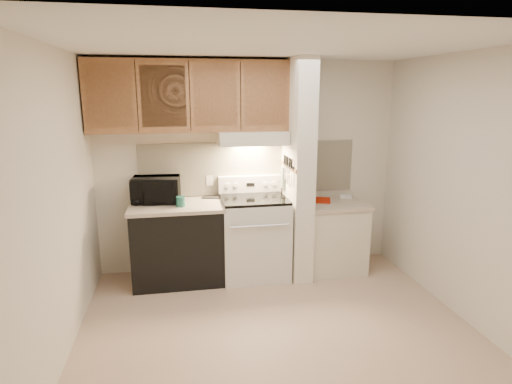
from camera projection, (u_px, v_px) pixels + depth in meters
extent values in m
plane|color=tan|center=(276.00, 325.00, 4.01)|extent=(3.60, 3.60, 0.00)
plane|color=white|center=(279.00, 45.00, 3.44)|extent=(3.60, 3.60, 0.00)
cube|color=beige|center=(249.00, 167.00, 5.16)|extent=(3.60, 2.50, 0.02)
cube|color=beige|center=(58.00, 206.00, 3.41)|extent=(0.02, 3.00, 2.50)
cube|color=beige|center=(463.00, 188.00, 4.04)|extent=(0.02, 3.00, 2.50)
cube|color=#FDF3CD|center=(249.00, 168.00, 5.15)|extent=(2.60, 0.02, 0.63)
cube|color=silver|center=(254.00, 238.00, 5.01)|extent=(0.76, 0.65, 0.92)
cube|color=black|center=(259.00, 244.00, 4.70)|extent=(0.50, 0.01, 0.30)
cylinder|color=silver|center=(260.00, 226.00, 4.61)|extent=(0.65, 0.02, 0.02)
cube|color=black|center=(254.00, 199.00, 4.90)|extent=(0.74, 0.64, 0.03)
cube|color=silver|center=(250.00, 184.00, 5.15)|extent=(0.76, 0.08, 0.20)
cube|color=black|center=(250.00, 185.00, 5.11)|extent=(0.10, 0.01, 0.04)
cylinder|color=silver|center=(227.00, 186.00, 5.06)|extent=(0.05, 0.02, 0.05)
cylinder|color=silver|center=(236.00, 185.00, 5.07)|extent=(0.05, 0.02, 0.05)
cylinder|color=silver|center=(265.00, 184.00, 5.14)|extent=(0.05, 0.02, 0.05)
cylinder|color=silver|center=(273.00, 184.00, 5.15)|extent=(0.05, 0.02, 0.05)
cube|color=black|center=(178.00, 244.00, 4.87)|extent=(1.00, 0.63, 0.87)
cube|color=#BBA993|center=(176.00, 206.00, 4.77)|extent=(1.04, 0.67, 0.04)
cube|color=black|center=(211.00, 198.00, 5.02)|extent=(0.22, 0.12, 0.01)
cylinder|color=#1E5D4F|center=(181.00, 201.00, 4.66)|extent=(0.11, 0.11, 0.11)
cube|color=beige|center=(210.00, 181.00, 5.09)|extent=(0.08, 0.01, 0.12)
imported|color=black|center=(156.00, 190.00, 4.83)|extent=(0.55, 0.40, 0.29)
cube|color=white|center=(298.00, 170.00, 4.91)|extent=(0.22, 0.70, 2.50)
cube|color=#99643B|center=(288.00, 166.00, 4.88)|extent=(0.01, 0.70, 0.04)
cube|color=black|center=(289.00, 165.00, 4.83)|extent=(0.02, 0.42, 0.04)
cube|color=silver|center=(291.00, 177.00, 4.68)|extent=(0.01, 0.03, 0.16)
cylinder|color=black|center=(292.00, 164.00, 4.65)|extent=(0.02, 0.02, 0.10)
cube|color=silver|center=(289.00, 176.00, 4.79)|extent=(0.01, 0.04, 0.18)
cylinder|color=black|center=(290.00, 162.00, 4.73)|extent=(0.02, 0.02, 0.10)
cube|color=silver|center=(287.00, 176.00, 4.86)|extent=(0.01, 0.04, 0.20)
cylinder|color=black|center=(288.00, 161.00, 4.82)|extent=(0.02, 0.02, 0.10)
cube|color=silver|center=(286.00, 173.00, 4.92)|extent=(0.01, 0.04, 0.16)
cylinder|color=black|center=(286.00, 160.00, 4.88)|extent=(0.02, 0.02, 0.10)
cube|color=silver|center=(284.00, 173.00, 5.00)|extent=(0.01, 0.04, 0.18)
cylinder|color=black|center=(284.00, 159.00, 4.96)|extent=(0.02, 0.02, 0.10)
cube|color=slate|center=(283.00, 178.00, 5.08)|extent=(0.03, 0.10, 0.25)
cube|color=beige|center=(333.00, 238.00, 5.19)|extent=(0.70, 0.60, 0.81)
cube|color=#BBA993|center=(334.00, 204.00, 5.09)|extent=(0.74, 0.64, 0.04)
cube|color=#B11B04|center=(322.00, 200.00, 5.16)|extent=(0.29, 0.34, 0.01)
cube|color=white|center=(346.00, 196.00, 5.29)|extent=(0.16, 0.14, 0.04)
cube|color=beige|center=(252.00, 137.00, 4.86)|extent=(0.78, 0.44, 0.15)
cube|color=beige|center=(255.00, 144.00, 4.67)|extent=(0.78, 0.04, 0.06)
cube|color=#99643B|center=(189.00, 96.00, 4.68)|extent=(2.18, 0.33, 0.77)
cube|color=#99643B|center=(109.00, 97.00, 4.38)|extent=(0.46, 0.01, 0.63)
cube|color=black|center=(137.00, 96.00, 4.43)|extent=(0.01, 0.01, 0.73)
cube|color=#99643B|center=(163.00, 96.00, 4.48)|extent=(0.46, 0.01, 0.63)
cube|color=black|center=(190.00, 96.00, 4.52)|extent=(0.01, 0.01, 0.73)
cube|color=#99643B|center=(215.00, 96.00, 4.57)|extent=(0.46, 0.01, 0.63)
cube|color=black|center=(241.00, 96.00, 4.62)|extent=(0.01, 0.01, 0.73)
cube|color=#99643B|center=(265.00, 96.00, 4.67)|extent=(0.46, 0.01, 0.63)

